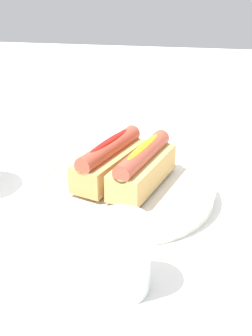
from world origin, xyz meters
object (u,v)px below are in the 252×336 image
serving_bowl (126,188)px  water_glass (120,259)px  hotdog_back (110,160)px  hotdog_front (143,167)px

serving_bowl → water_glass: (-0.21, -0.03, 0.02)m
serving_bowl → hotdog_back: 0.05m
hotdog_front → hotdog_back: (0.02, 0.05, 0.00)m
serving_bowl → hotdog_back: hotdog_back is taller
hotdog_back → water_glass: bearing=-166.4°
serving_bowl → water_glass: bearing=-172.8°
hotdog_back → serving_bowl: bearing=-107.2°
hotdog_front → serving_bowl: bearing=72.8°
serving_bowl → water_glass: water_glass is taller
serving_bowl → hotdog_front: hotdog_front is taller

